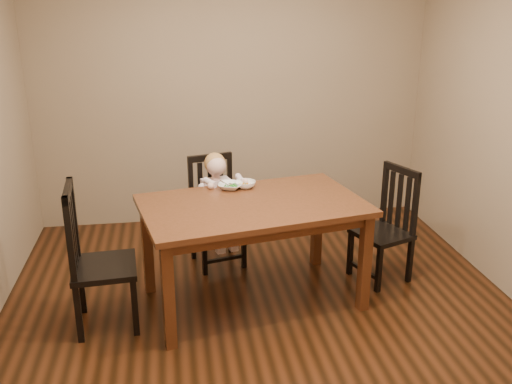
{
  "coord_description": "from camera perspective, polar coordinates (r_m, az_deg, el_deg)",
  "views": [
    {
      "loc": [
        -0.64,
        -3.78,
        2.32
      ],
      "look_at": [
        -0.02,
        0.25,
        0.89
      ],
      "focal_mm": 40.0,
      "sensor_mm": 36.0,
      "label": 1
    }
  ],
  "objects": [
    {
      "name": "chair_right",
      "position": [
        4.91,
        12.91,
        -3.39
      ],
      "size": [
        0.53,
        0.54,
        0.97
      ],
      "rotation": [
        0.0,
        0.0,
        1.95
      ],
      "color": "black",
      "rests_on": "room"
    },
    {
      "name": "bowl_peas",
      "position": [
        4.59,
        -2.57,
        0.61
      ],
      "size": [
        0.24,
        0.24,
        0.05
      ],
      "primitive_type": "imported",
      "rotation": [
        0.0,
        0.0,
        -0.33
      ],
      "color": "white",
      "rests_on": "dining_table"
    },
    {
      "name": "toddler",
      "position": [
        4.99,
        -3.92,
        -0.75
      ],
      "size": [
        0.41,
        0.47,
        0.55
      ],
      "primitive_type": null,
      "rotation": [
        0.0,
        0.0,
        3.38
      ],
      "color": "silver",
      "rests_on": "chair_child"
    },
    {
      "name": "room",
      "position": [
        3.95,
        0.81,
        5.08
      ],
      "size": [
        4.01,
        4.01,
        2.71
      ],
      "color": "#44200E",
      "rests_on": "ground"
    },
    {
      "name": "chair_child",
      "position": [
        5.09,
        -4.07,
        -2.1
      ],
      "size": [
        0.51,
        0.49,
        0.98
      ],
      "rotation": [
        0.0,
        0.0,
        3.38
      ],
      "color": "black",
      "rests_on": "room"
    },
    {
      "name": "chair_left",
      "position": [
        4.24,
        -15.73,
        -6.59
      ],
      "size": [
        0.48,
        0.5,
        1.09
      ],
      "rotation": [
        0.0,
        0.0,
        -1.49
      ],
      "color": "black",
      "rests_on": "room"
    },
    {
      "name": "dining_table",
      "position": [
        4.33,
        -0.32,
        -2.27
      ],
      "size": [
        1.81,
        1.29,
        0.83
      ],
      "rotation": [
        0.0,
        0.0,
        0.19
      ],
      "color": "#452510",
      "rests_on": "room"
    },
    {
      "name": "bowl_veg",
      "position": [
        4.61,
        -1.09,
        0.77
      ],
      "size": [
        0.2,
        0.2,
        0.05
      ],
      "primitive_type": "imported",
      "rotation": [
        0.0,
        0.0,
        0.2
      ],
      "color": "white",
      "rests_on": "dining_table"
    },
    {
      "name": "fork",
      "position": [
        4.55,
        -2.98,
        0.72
      ],
      "size": [
        0.11,
        0.09,
        0.05
      ],
      "rotation": [
        0.0,
        0.0,
        0.88
      ],
      "color": "silver",
      "rests_on": "bowl_peas"
    }
  ]
}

